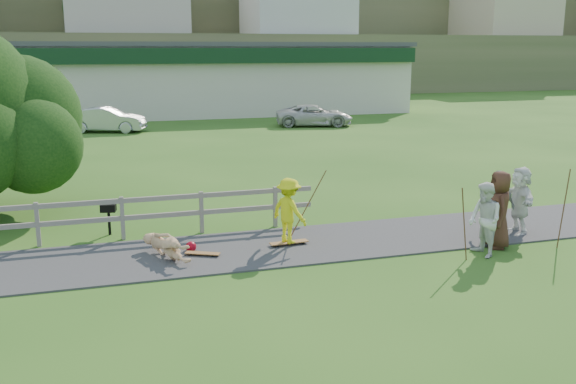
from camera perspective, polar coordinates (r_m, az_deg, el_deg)
name	(u,v)px	position (r m, az deg, el deg)	size (l,w,h in m)	color
ground	(228,274)	(13.90, -5.34, -7.29)	(260.00, 260.00, 0.00)	#2C5C1A
path	(215,252)	(15.29, -6.51, -5.36)	(34.00, 3.00, 0.04)	#3B3B3E
fence	(9,220)	(16.72, -23.52, -2.27)	(15.05, 0.10, 1.10)	slate
strip_mall	(182,78)	(48.24, -9.38, 10.01)	(32.50, 10.75, 5.10)	beige
skater_rider	(289,215)	(15.49, 0.09, -2.03)	(1.03, 0.59, 1.60)	yellow
skater_fallen	(167,246)	(14.96, -10.72, -4.74)	(1.70, 0.41, 0.62)	tan
spectator_a	(485,220)	(15.44, 17.09, -2.38)	(0.84, 0.66, 1.74)	white
spectator_b	(497,203)	(17.20, 18.05, -0.97)	(1.01, 0.42, 1.72)	gray
spectator_c	(499,210)	(16.18, 18.23, -1.50)	(0.92, 0.60, 1.89)	#4C2C1E
spectator_d	(519,200)	(17.61, 19.88, -0.70)	(1.64, 0.52, 1.77)	white
car_silver	(107,120)	(38.18, -15.80, 6.20)	(1.51, 4.32, 1.42)	#B1B4B9
car_white	(314,115)	(39.71, 2.35, 6.82)	(2.17, 4.70, 1.30)	silver
bbq	(109,219)	(17.19, -15.62, -2.36)	(0.38, 0.29, 0.82)	black
longboard_rider	(289,244)	(15.69, 0.09, -4.66)	(0.96, 0.23, 0.11)	brown
longboard_fallen	(203,255)	(15.05, -7.60, -5.58)	(0.81, 0.20, 0.09)	brown
helmet	(191,247)	(15.42, -8.62, -4.84)	(0.25, 0.25, 0.25)	#9D0618
pole_rider	(307,201)	(15.98, 1.72, -0.80)	(0.03, 0.03, 2.01)	brown
pole_spec_left	(464,224)	(14.98, 15.40, -2.76)	(0.03, 0.03, 1.72)	brown
pole_spec_right	(564,209)	(16.70, 23.30, -1.38)	(0.03, 0.03, 1.95)	brown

